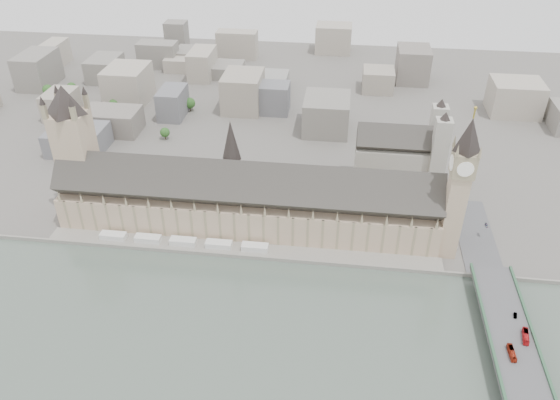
# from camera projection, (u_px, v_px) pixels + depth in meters

# --- Properties ---
(ground) EXTENTS (900.00, 900.00, 0.00)m
(ground) POSITION_uv_depth(u_px,v_px,m) (242.00, 244.00, 378.12)
(ground) COLOR #595651
(ground) RESTS_ON ground
(embankment_wall) EXTENTS (600.00, 1.50, 3.00)m
(embankment_wall) POSITION_uv_depth(u_px,v_px,m) (238.00, 256.00, 364.90)
(embankment_wall) COLOR gray
(embankment_wall) RESTS_ON ground
(river_terrace) EXTENTS (270.00, 15.00, 2.00)m
(river_terrace) POSITION_uv_depth(u_px,v_px,m) (240.00, 250.00, 371.37)
(river_terrace) COLOR gray
(river_terrace) RESTS_ON ground
(terrace_tents) EXTENTS (118.00, 7.00, 4.00)m
(terrace_tents) POSITION_uv_depth(u_px,v_px,m) (183.00, 241.00, 374.33)
(terrace_tents) COLOR silver
(terrace_tents) RESTS_ON river_terrace
(palace_of_westminster) EXTENTS (265.00, 40.73, 55.44)m
(palace_of_westminster) POSITION_uv_depth(u_px,v_px,m) (246.00, 201.00, 381.81)
(palace_of_westminster) COLOR tan
(palace_of_westminster) RESTS_ON ground
(elizabeth_tower) EXTENTS (17.00, 17.00, 107.50)m
(elizabeth_tower) POSITION_uv_depth(u_px,v_px,m) (460.00, 180.00, 338.03)
(elizabeth_tower) COLOR tan
(elizabeth_tower) RESTS_ON ground
(victoria_tower) EXTENTS (30.00, 30.00, 100.00)m
(victoria_tower) POSITION_uv_depth(u_px,v_px,m) (75.00, 146.00, 381.84)
(victoria_tower) COLOR tan
(victoria_tower) RESTS_ON ground
(central_tower) EXTENTS (13.00, 13.00, 48.00)m
(central_tower) POSITION_uv_depth(u_px,v_px,m) (232.00, 152.00, 368.55)
(central_tower) COLOR gray
(central_tower) RESTS_ON ground
(westminster_bridge) EXTENTS (25.00, 325.00, 10.25)m
(westminster_bridge) POSITION_uv_depth(u_px,v_px,m) (515.00, 364.00, 285.99)
(westminster_bridge) COLOR #474749
(westminster_bridge) RESTS_ON ground
(westminster_abbey) EXTENTS (68.00, 36.00, 64.00)m
(westminster_abbey) POSITION_uv_depth(u_px,v_px,m) (401.00, 156.00, 431.01)
(westminster_abbey) COLOR #A7A296
(westminster_abbey) RESTS_ON ground
(city_skyline_inland) EXTENTS (720.00, 360.00, 38.00)m
(city_skyline_inland) POSITION_uv_depth(u_px,v_px,m) (285.00, 86.00, 569.92)
(city_skyline_inland) COLOR gray
(city_skyline_inland) RESTS_ON ground
(park_trees) EXTENTS (110.00, 30.00, 15.00)m
(park_trees) POSITION_uv_depth(u_px,v_px,m) (244.00, 188.00, 424.57)
(park_trees) COLOR #234619
(park_trees) RESTS_ON ground
(red_bus_north) EXTENTS (2.92, 11.40, 3.16)m
(red_bus_north) POSITION_uv_depth(u_px,v_px,m) (512.00, 353.00, 283.46)
(red_bus_north) COLOR #A22612
(red_bus_north) RESTS_ON westminster_bridge
(red_bus_south) EXTENTS (4.81, 12.20, 3.31)m
(red_bus_south) POSITION_uv_depth(u_px,v_px,m) (526.00, 336.00, 292.83)
(red_bus_south) COLOR red
(red_bus_south) RESTS_ON westminster_bridge
(car_silver) EXTENTS (2.45, 4.70, 1.47)m
(car_silver) POSITION_uv_depth(u_px,v_px,m) (515.00, 315.00, 306.81)
(car_silver) COLOR gray
(car_silver) RESTS_ON westminster_bridge
(car_approach) EXTENTS (1.82, 4.44, 1.29)m
(car_approach) POSITION_uv_depth(u_px,v_px,m) (486.00, 225.00, 378.21)
(car_approach) COLOR gray
(car_approach) RESTS_ON westminster_bridge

